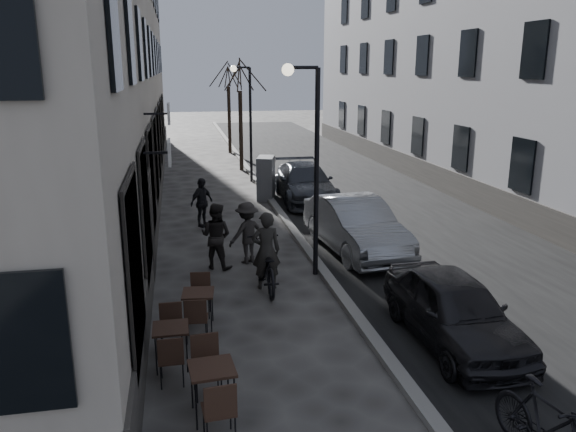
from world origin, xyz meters
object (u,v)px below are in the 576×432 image
object	(u,v)px
pedestrian_far	(202,202)
streetlamp_far	(246,111)
tree_near	(240,75)
bistro_set_a	(212,386)
bistro_set_c	(199,306)
car_near	(454,309)
moped	(547,428)
car_far	(305,183)
car_mid	(355,226)
bistro_set_b	(171,342)
streetlamp_near	(310,148)
bicycle	(266,265)
pedestrian_mid	(247,233)
pedestrian_near	(216,236)
utility_cabinet	(266,178)
tree_far	(228,73)

from	to	relation	value
pedestrian_far	streetlamp_far	bearing A→B (deg)	28.61
tree_near	bistro_set_a	distance (m)	21.05
bistro_set_c	car_near	world-z (taller)	car_near
moped	bistro_set_a	bearing A→B (deg)	145.68
bistro_set_a	pedestrian_far	bearing A→B (deg)	83.43
car_far	car_mid	bearing A→B (deg)	-87.97
pedestrian_far	bistro_set_c	bearing A→B (deg)	-136.14
bistro_set_b	pedestrian_far	distance (m)	8.87
car_near	moped	bearing A→B (deg)	-97.72
streetlamp_near	bicycle	world-z (taller)	streetlamp_near
pedestrian_mid	moped	world-z (taller)	pedestrian_mid
pedestrian_near	car_near	xyz separation A→B (m)	(4.03, -4.93, -0.19)
bistro_set_a	car_near	xyz separation A→B (m)	(4.55, 1.45, 0.17)
utility_cabinet	bistro_set_c	bearing A→B (deg)	-89.99
car_near	tree_near	bearing A→B (deg)	95.16
tree_far	pedestrian_mid	world-z (taller)	tree_far
streetlamp_far	utility_cabinet	world-z (taller)	streetlamp_far
utility_cabinet	car_near	size ratio (longest dim) A/B	0.43
tree_near	car_mid	world-z (taller)	tree_near
bistro_set_c	bicycle	size ratio (longest dim) A/B	0.72
tree_near	bicycle	world-z (taller)	tree_near
pedestrian_mid	moped	bearing A→B (deg)	80.47
bistro_set_a	pedestrian_mid	bearing A→B (deg)	73.88
streetlamp_far	bistro_set_a	bearing A→B (deg)	-98.90
streetlamp_near	tree_near	distance (m)	15.08
bistro_set_c	utility_cabinet	xyz separation A→B (m)	(3.08, 10.89, 0.38)
streetlamp_near	utility_cabinet	world-z (taller)	streetlamp_near
tree_far	car_far	xyz separation A→B (m)	(1.61, -13.17, -3.96)
car_mid	bistro_set_c	bearing A→B (deg)	-143.92
utility_cabinet	car_far	size ratio (longest dim) A/B	0.34
pedestrian_mid	pedestrian_far	size ratio (longest dim) A/B	1.02
tree_far	bicycle	distance (m)	22.08
car_near	car_far	distance (m)	11.83
bistro_set_b	moped	distance (m)	5.86
streetlamp_far	pedestrian_mid	world-z (taller)	streetlamp_far
tree_far	pedestrian_mid	xyz separation A→B (m)	(-1.45, -19.81, -3.85)
bistro_set_c	car_far	world-z (taller)	car_far
bicycle	moped	size ratio (longest dim) A/B	1.15
car_mid	moped	size ratio (longest dim) A/B	2.45
pedestrian_near	pedestrian_far	distance (m)	4.00
streetlamp_near	utility_cabinet	size ratio (longest dim) A/B	3.06
car_near	bistro_set_b	bearing A→B (deg)	178.59
bicycle	pedestrian_near	bearing A→B (deg)	-55.96
tree_near	bistro_set_c	world-z (taller)	tree_near
bistro_set_b	pedestrian_near	xyz separation A→B (m)	(1.12, 4.82, 0.40)
tree_near	bicycle	bearing A→B (deg)	-94.54
tree_far	car_mid	bearing A→B (deg)	-85.26
bistro_set_c	pedestrian_mid	xyz separation A→B (m)	(1.43, 3.63, 0.36)
streetlamp_near	bistro_set_c	xyz separation A→B (m)	(-2.81, -2.44, -2.70)
pedestrian_mid	car_mid	bearing A→B (deg)	158.62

